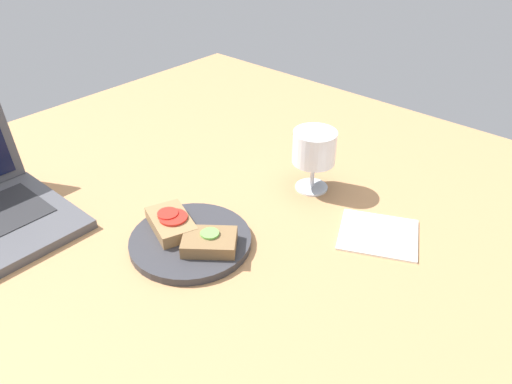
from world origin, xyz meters
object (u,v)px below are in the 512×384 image
object	(u,v)px
sandwich_with_tomato	(171,222)
napkin	(378,234)
sandwich_with_cucumber	(209,242)
wine_glass	(314,150)
plate	(191,241)

from	to	relation	value
sandwich_with_tomato	napkin	size ratio (longest dim) A/B	0.87
sandwich_with_cucumber	napkin	world-z (taller)	sandwich_with_cucumber
sandwich_with_tomato	wine_glass	size ratio (longest dim) A/B	0.93
sandwich_with_cucumber	sandwich_with_tomato	bearing A→B (deg)	95.27
sandwich_with_tomato	plate	bearing A→B (deg)	-85.00
sandwich_with_tomato	wine_glass	bearing A→B (deg)	-17.96
sandwich_with_cucumber	sandwich_with_tomato	xyz separation A→B (cm)	(-0.83, 8.96, 0.13)
napkin	sandwich_with_tomato	bearing A→B (deg)	131.22
sandwich_with_cucumber	napkin	size ratio (longest dim) A/B	0.81
wine_glass	napkin	xyz separation A→B (cm)	(-4.89, -18.52, -8.72)
sandwich_with_cucumber	napkin	xyz separation A→B (cm)	(23.78, -19.12, -2.46)
plate	sandwich_with_tomato	bearing A→B (deg)	95.00
sandwich_with_cucumber	plate	bearing A→B (deg)	95.54
plate	sandwich_with_cucumber	world-z (taller)	sandwich_with_cucumber
plate	napkin	xyz separation A→B (cm)	(24.21, -23.59, -0.52)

